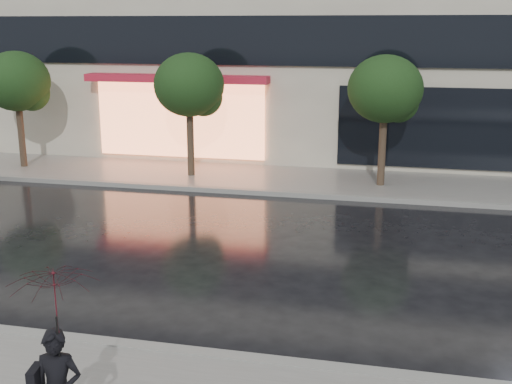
# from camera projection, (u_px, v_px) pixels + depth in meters

# --- Properties ---
(ground) EXTENTS (120.00, 120.00, 0.00)m
(ground) POSITION_uv_depth(u_px,v_px,m) (175.00, 325.00, 10.62)
(ground) COLOR black
(ground) RESTS_ON ground
(sidewalk_far) EXTENTS (60.00, 3.50, 0.12)m
(sidewalk_far) POSITION_uv_depth(u_px,v_px,m) (284.00, 180.00, 20.28)
(sidewalk_far) COLOR slate
(sidewalk_far) RESTS_ON ground
(curb_near) EXTENTS (60.00, 0.25, 0.14)m
(curb_near) POSITION_uv_depth(u_px,v_px,m) (152.00, 350.00, 9.66)
(curb_near) COLOR gray
(curb_near) RESTS_ON ground
(curb_far) EXTENTS (60.00, 0.25, 0.14)m
(curb_far) POSITION_uv_depth(u_px,v_px,m) (274.00, 193.00, 18.63)
(curb_far) COLOR gray
(curb_far) RESTS_ON ground
(tree_far_west) EXTENTS (2.20, 2.20, 3.99)m
(tree_far_west) POSITION_uv_depth(u_px,v_px,m) (19.00, 83.00, 21.24)
(tree_far_west) COLOR #33261C
(tree_far_west) RESTS_ON ground
(tree_mid_west) EXTENTS (2.20, 2.20, 3.99)m
(tree_mid_west) POSITION_uv_depth(u_px,v_px,m) (191.00, 87.00, 19.97)
(tree_mid_west) COLOR #33261C
(tree_mid_west) RESTS_ON ground
(tree_mid_east) EXTENTS (2.20, 2.20, 3.99)m
(tree_mid_east) POSITION_uv_depth(u_px,v_px,m) (387.00, 92.00, 18.70)
(tree_mid_east) COLOR #33261C
(tree_mid_east) RESTS_ON ground
(pedestrian_with_umbrella) EXTENTS (1.10, 1.12, 2.22)m
(pedestrian_with_umbrella) POSITION_uv_depth(u_px,v_px,m) (56.00, 332.00, 6.89)
(pedestrian_with_umbrella) COLOR black
(pedestrian_with_umbrella) RESTS_ON sidewalk_near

